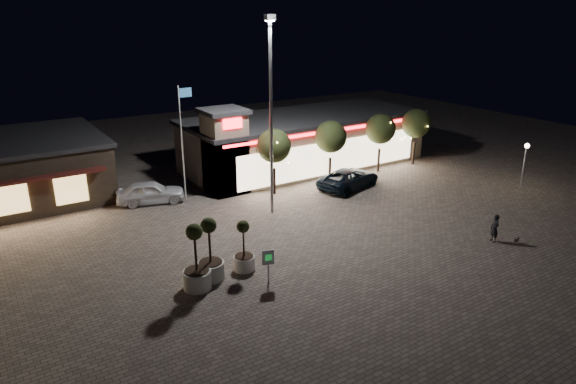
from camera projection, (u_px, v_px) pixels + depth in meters
ground at (319, 268)px, 26.48m from camera, size 90.00×90.00×0.00m
retail_building at (300, 141)px, 43.11m from camera, size 20.40×8.40×6.10m
floodlight_pole at (271, 106)px, 31.48m from camera, size 0.60×0.40×12.38m
flagpole at (183, 134)px, 34.22m from camera, size 0.95×0.10×8.00m
lamp_post_east at (525, 157)px, 37.42m from camera, size 0.36×0.36×3.48m
string_tree_a at (274, 146)px, 36.04m from camera, size 2.42×2.42×4.79m
string_tree_b at (331, 137)px, 38.58m from camera, size 2.42×2.42×4.79m
string_tree_c at (380, 129)px, 41.13m from camera, size 2.42×2.42×4.79m
string_tree_d at (416, 123)px, 43.16m from camera, size 2.42×2.42×4.79m
pickup_truck at (349, 178)px, 38.24m from camera, size 5.81×3.77×1.49m
white_sedan at (151, 192)px, 35.21m from camera, size 4.91×3.08×1.56m
pedestrian at (495, 228)px, 29.28m from camera, size 0.57×0.70×1.65m
dog at (517, 240)px, 29.25m from camera, size 0.45×0.22×0.24m
planter_left at (211, 260)px, 25.18m from camera, size 1.32×1.32×3.26m
planter_mid at (197, 269)px, 24.30m from camera, size 1.36×1.36×3.34m
planter_right at (244, 255)px, 26.12m from camera, size 1.11×1.11×2.72m
valet_sign at (268, 260)px, 24.63m from camera, size 0.58×0.21×1.79m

